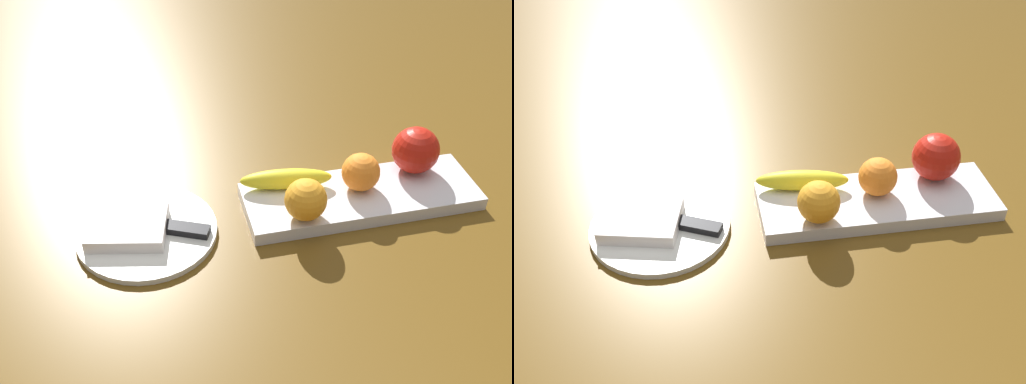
# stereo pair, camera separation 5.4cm
# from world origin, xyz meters

# --- Properties ---
(ground_plane) EXTENTS (2.40, 2.40, 0.00)m
(ground_plane) POSITION_xyz_m (0.00, 0.00, 0.00)
(ground_plane) COLOR brown
(fruit_tray) EXTENTS (0.39, 0.13, 0.02)m
(fruit_tray) POSITION_xyz_m (0.00, -0.03, 0.01)
(fruit_tray) COLOR silver
(fruit_tray) RESTS_ON ground_plane
(apple) EXTENTS (0.08, 0.08, 0.08)m
(apple) POSITION_xyz_m (-0.11, -0.07, 0.06)
(apple) COLOR #B51A0F
(apple) RESTS_ON fruit_tray
(banana) EXTENTS (0.16, 0.05, 0.03)m
(banana) POSITION_xyz_m (0.12, -0.07, 0.04)
(banana) COLOR yellow
(banana) RESTS_ON fruit_tray
(orange_near_apple) EXTENTS (0.06, 0.06, 0.06)m
(orange_near_apple) POSITION_xyz_m (-0.00, -0.04, 0.05)
(orange_near_apple) COLOR orange
(orange_near_apple) RESTS_ON fruit_tray
(orange_near_banana) EXTENTS (0.07, 0.07, 0.07)m
(orange_near_banana) POSITION_xyz_m (0.11, 0.01, 0.06)
(orange_near_banana) COLOR orange
(orange_near_banana) RESTS_ON fruit_tray
(dinner_plate) EXTENTS (0.22, 0.22, 0.01)m
(dinner_plate) POSITION_xyz_m (0.35, -0.03, 0.01)
(dinner_plate) COLOR white
(dinner_plate) RESTS_ON ground_plane
(folded_napkin) EXTENTS (0.14, 0.12, 0.02)m
(folded_napkin) POSITION_xyz_m (0.38, -0.03, 0.02)
(folded_napkin) COLOR white
(folded_napkin) RESTS_ON dinner_plate
(knife) EXTENTS (0.17, 0.09, 0.01)m
(knife) POSITION_xyz_m (0.32, -0.02, 0.01)
(knife) COLOR silver
(knife) RESTS_ON dinner_plate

